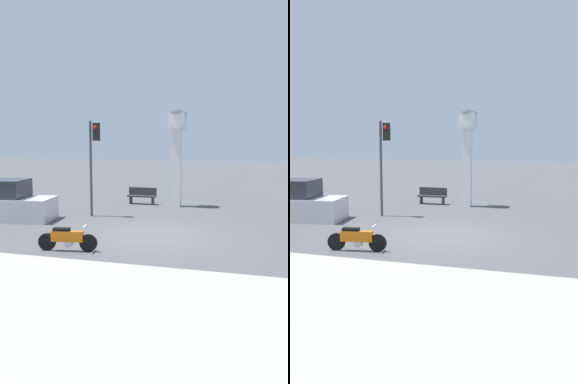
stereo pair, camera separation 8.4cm
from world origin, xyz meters
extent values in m
plane|color=#4C4C4F|center=(0.00, 0.00, 0.00)|extent=(120.00, 120.00, 0.00)
cube|color=#9E998E|center=(0.00, -6.68, 0.05)|extent=(36.00, 6.00, 0.10)
cylinder|color=black|center=(-1.39, -2.58, 0.28)|extent=(0.57, 0.18, 0.56)
cylinder|color=black|center=(-2.72, -2.79, 0.28)|extent=(0.57, 0.18, 0.56)
cube|color=orange|center=(-2.06, -2.68, 0.49)|extent=(1.05, 0.36, 0.34)
cube|color=black|center=(-2.24, -2.71, 0.70)|extent=(0.55, 0.29, 0.09)
cylinder|color=silver|center=(-2.01, -2.67, 0.25)|extent=(0.29, 0.23, 0.26)
cube|color=silver|center=(-1.49, -2.59, 0.82)|extent=(0.12, 0.41, 0.04)
cube|color=white|center=(-0.29, 6.61, 2.06)|extent=(0.45, 0.45, 4.11)
cube|color=white|center=(-0.29, 6.61, 4.53)|extent=(0.85, 0.85, 0.85)
cylinder|color=white|center=(-0.29, 6.18, 4.53)|extent=(0.68, 0.02, 0.68)
cone|color=#333338|center=(-0.29, 6.61, 5.06)|extent=(1.02, 1.02, 0.20)
cylinder|color=#47474C|center=(-3.63, 2.87, 2.20)|extent=(0.12, 0.12, 4.41)
cube|color=black|center=(-3.33, 2.87, 3.91)|extent=(0.28, 0.24, 0.80)
sphere|color=red|center=(-3.33, 2.72, 4.11)|extent=(0.16, 0.16, 0.16)
cube|color=#2D2D33|center=(-2.30, 6.82, 0.45)|extent=(1.60, 0.44, 0.08)
cube|color=#2D2D33|center=(-2.30, 7.01, 0.70)|extent=(1.60, 0.06, 0.44)
cube|color=#2D2D33|center=(-2.94, 6.82, 0.21)|extent=(0.08, 0.35, 0.41)
cube|color=#2D2D33|center=(-1.66, 6.82, 0.21)|extent=(0.08, 0.35, 0.41)
cube|color=silver|center=(-6.98, 1.11, 0.50)|extent=(4.42, 2.39, 1.00)
cube|color=#262B33|center=(-7.18, 1.08, 1.40)|extent=(2.42, 1.96, 0.80)
camera|label=1|loc=(3.32, -13.12, 3.39)|focal=35.00mm
camera|label=2|loc=(3.41, -13.10, 3.39)|focal=35.00mm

